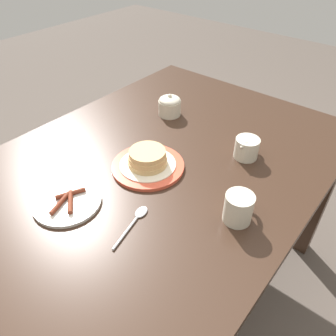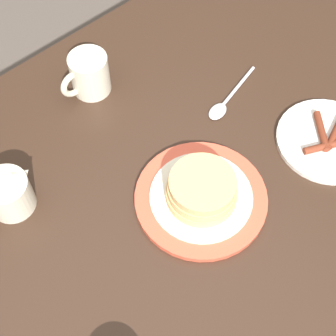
{
  "view_description": "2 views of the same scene",
  "coord_description": "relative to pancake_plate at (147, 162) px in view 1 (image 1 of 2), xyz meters",
  "views": [
    {
      "loc": [
        -0.65,
        -0.59,
        1.42
      ],
      "look_at": [
        -0.03,
        -0.08,
        0.77
      ],
      "focal_mm": 35.0,
      "sensor_mm": 36.0,
      "label": 1
    },
    {
      "loc": [
        0.3,
        0.29,
        1.57
      ],
      "look_at": [
        -0.03,
        -0.08,
        0.77
      ],
      "focal_mm": 55.0,
      "sensor_mm": 36.0,
      "label": 2
    }
  ],
  "objects": [
    {
      "name": "pancake_plate",
      "position": [
        0.0,
        0.0,
        0.0
      ],
      "size": [
        0.24,
        0.24,
        0.07
      ],
      "color": "#DB5138",
      "rests_on": "dining_table"
    },
    {
      "name": "spoon",
      "position": [
        -0.19,
        -0.13,
        -0.02
      ],
      "size": [
        0.17,
        0.06,
        0.01
      ],
      "color": "silver",
      "rests_on": "dining_table"
    },
    {
      "name": "ground_plane",
      "position": [
        0.04,
        -0.0,
        -0.76
      ],
      "size": [
        8.0,
        8.0,
        0.0
      ],
      "primitive_type": "plane",
      "color": "#51473F"
    },
    {
      "name": "creamer_pitcher",
      "position": [
        0.26,
        -0.22,
        0.01
      ],
      "size": [
        0.12,
        0.08,
        0.08
      ],
      "color": "beige",
      "rests_on": "dining_table"
    },
    {
      "name": "coffee_mug",
      "position": [
        -0.01,
        -0.34,
        0.02
      ],
      "size": [
        0.11,
        0.08,
        0.09
      ],
      "color": "beige",
      "rests_on": "dining_table"
    },
    {
      "name": "side_plate_bacon",
      "position": [
        -0.27,
        0.07,
        -0.02
      ],
      "size": [
        0.2,
        0.2,
        0.02
      ],
      "color": "silver",
      "rests_on": "dining_table"
    },
    {
      "name": "dining_table",
      "position": [
        0.04,
        -0.0,
        -0.13
      ],
      "size": [
        1.4,
        1.0,
        0.74
      ],
      "color": "#332116",
      "rests_on": "ground_plane"
    },
    {
      "name": "sugar_bowl",
      "position": [
        0.32,
        0.17,
        0.02
      ],
      "size": [
        0.09,
        0.09,
        0.09
      ],
      "color": "beige",
      "rests_on": "dining_table"
    }
  ]
}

